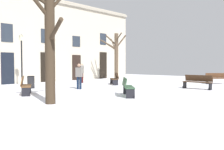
% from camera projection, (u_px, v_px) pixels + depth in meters
% --- Properties ---
extents(ground_plane, '(35.04, 35.04, 0.00)m').
position_uv_depth(ground_plane, '(136.00, 90.00, 15.46)').
color(ground_plane, white).
extents(building_facade, '(21.90, 0.60, 7.35)m').
position_uv_depth(building_facade, '(44.00, 39.00, 21.90)').
color(building_facade, '#BCB29E').
rests_on(building_facade, ground).
extents(tree_center, '(2.33, 1.65, 5.01)m').
position_uv_depth(tree_center, '(50.00, 41.00, 9.91)').
color(tree_center, '#382B1E').
rests_on(tree_center, ground).
extents(tree_near_facade, '(1.51, 2.52, 4.33)m').
position_uv_depth(tree_near_facade, '(116.00, 54.00, 23.11)').
color(tree_near_facade, '#4C3D2D').
rests_on(tree_near_facade, ground).
extents(streetlamp, '(0.30, 0.30, 3.59)m').
position_uv_depth(streetlamp, '(22.00, 55.00, 17.36)').
color(streetlamp, black).
rests_on(streetlamp, ground).
extents(litter_bin, '(0.48, 0.48, 0.80)m').
position_uv_depth(litter_bin, '(31.00, 82.00, 16.25)').
color(litter_bin, black).
rests_on(litter_bin, ground).
extents(bench_back_to_back_right, '(1.43, 1.59, 0.85)m').
position_uv_depth(bench_back_to_back_right, '(217.00, 78.00, 19.71)').
color(bench_back_to_back_right, '#51331E').
rests_on(bench_back_to_back_right, ground).
extents(bench_near_center_tree, '(0.49, 1.82, 0.88)m').
position_uv_depth(bench_near_center_tree, '(198.00, 82.00, 15.75)').
color(bench_near_center_tree, '#3D2819').
rests_on(bench_near_center_tree, ground).
extents(bench_back_to_back_left, '(1.37, 1.49, 0.91)m').
position_uv_depth(bench_back_to_back_left, '(115.00, 79.00, 19.13)').
color(bench_back_to_back_left, '#3D2819').
rests_on(bench_back_to_back_left, ground).
extents(bench_by_litter_bin, '(1.28, 1.67, 0.94)m').
position_uv_depth(bench_by_litter_bin, '(25.00, 85.00, 12.97)').
color(bench_by_litter_bin, brown).
rests_on(bench_by_litter_bin, ground).
extents(bench_near_lamp, '(1.64, 1.60, 0.91)m').
position_uv_depth(bench_near_lamp, '(127.00, 86.00, 12.37)').
color(bench_near_lamp, '#2D4C33').
rests_on(bench_near_lamp, ground).
extents(person_by_shop_door, '(0.35, 0.43, 1.59)m').
position_uv_depth(person_by_shop_door, '(79.00, 75.00, 15.68)').
color(person_by_shop_door, black).
rests_on(person_by_shop_door, ground).
extents(person_near_bench, '(0.43, 0.42, 1.68)m').
position_uv_depth(person_near_bench, '(82.00, 72.00, 20.83)').
color(person_near_bench, '#350F0F').
rests_on(person_near_bench, ground).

